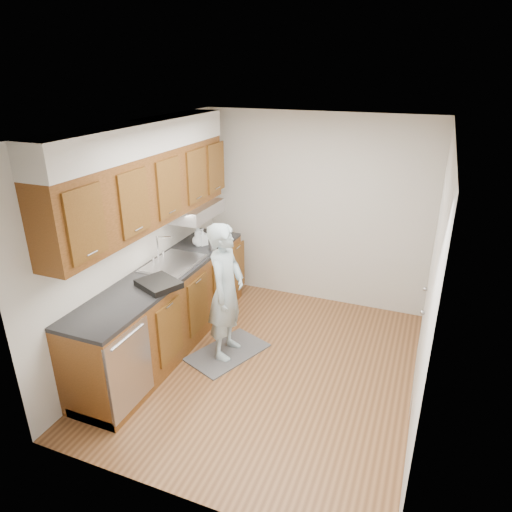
{
  "coord_description": "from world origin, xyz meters",
  "views": [
    {
      "loc": [
        1.4,
        -3.83,
        3.0
      ],
      "look_at": [
        -0.22,
        0.25,
        1.16
      ],
      "focal_mm": 32.0,
      "sensor_mm": 36.0,
      "label": 1
    }
  ],
  "objects_px": {
    "steel_can": "(214,246)",
    "dish_rack": "(159,284)",
    "soap_bottle_b": "(203,237)",
    "soap_bottle_c": "(198,238)",
    "soap_bottle_a": "(198,235)",
    "person": "(226,283)"
  },
  "relations": [
    {
      "from": "steel_can",
      "to": "dish_rack",
      "type": "bearing_deg",
      "value": -94.16
    },
    {
      "from": "soap_bottle_b",
      "to": "soap_bottle_c",
      "type": "bearing_deg",
      "value": -151.99
    },
    {
      "from": "soap_bottle_a",
      "to": "soap_bottle_c",
      "type": "height_order",
      "value": "soap_bottle_a"
    },
    {
      "from": "soap_bottle_b",
      "to": "soap_bottle_a",
      "type": "bearing_deg",
      "value": -136.78
    },
    {
      "from": "soap_bottle_a",
      "to": "soap_bottle_c",
      "type": "xyz_separation_m",
      "value": [
        -0.02,
        0.01,
        -0.05
      ]
    },
    {
      "from": "soap_bottle_c",
      "to": "steel_can",
      "type": "xyz_separation_m",
      "value": [
        0.27,
        -0.1,
        -0.02
      ]
    },
    {
      "from": "person",
      "to": "soap_bottle_c",
      "type": "xyz_separation_m",
      "value": [
        -0.73,
        0.73,
        0.15
      ]
    },
    {
      "from": "steel_can",
      "to": "soap_bottle_c",
      "type": "bearing_deg",
      "value": 160.1
    },
    {
      "from": "soap_bottle_c",
      "to": "dish_rack",
      "type": "xyz_separation_m",
      "value": [
        0.19,
        -1.17,
        -0.06
      ]
    },
    {
      "from": "person",
      "to": "soap_bottle_c",
      "type": "distance_m",
      "value": 1.04
    },
    {
      "from": "soap_bottle_a",
      "to": "dish_rack",
      "type": "xyz_separation_m",
      "value": [
        0.17,
        -1.17,
        -0.1
      ]
    },
    {
      "from": "soap_bottle_b",
      "to": "soap_bottle_c",
      "type": "xyz_separation_m",
      "value": [
        -0.06,
        -0.03,
        -0.02
      ]
    },
    {
      "from": "person",
      "to": "dish_rack",
      "type": "distance_m",
      "value": 0.7
    },
    {
      "from": "soap_bottle_b",
      "to": "dish_rack",
      "type": "xyz_separation_m",
      "value": [
        0.13,
        -1.21,
        -0.08
      ]
    },
    {
      "from": "person",
      "to": "steel_can",
      "type": "xyz_separation_m",
      "value": [
        -0.46,
        0.64,
        0.12
      ]
    },
    {
      "from": "soap_bottle_a",
      "to": "steel_can",
      "type": "relative_size",
      "value": 2.12
    },
    {
      "from": "person",
      "to": "steel_can",
      "type": "bearing_deg",
      "value": 32.41
    },
    {
      "from": "soap_bottle_b",
      "to": "soap_bottle_c",
      "type": "height_order",
      "value": "soap_bottle_b"
    },
    {
      "from": "steel_can",
      "to": "dish_rack",
      "type": "distance_m",
      "value": 1.08
    },
    {
      "from": "person",
      "to": "soap_bottle_c",
      "type": "bearing_deg",
      "value": 41.49
    },
    {
      "from": "soap_bottle_b",
      "to": "dish_rack",
      "type": "distance_m",
      "value": 1.21
    },
    {
      "from": "person",
      "to": "dish_rack",
      "type": "height_order",
      "value": "person"
    }
  ]
}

